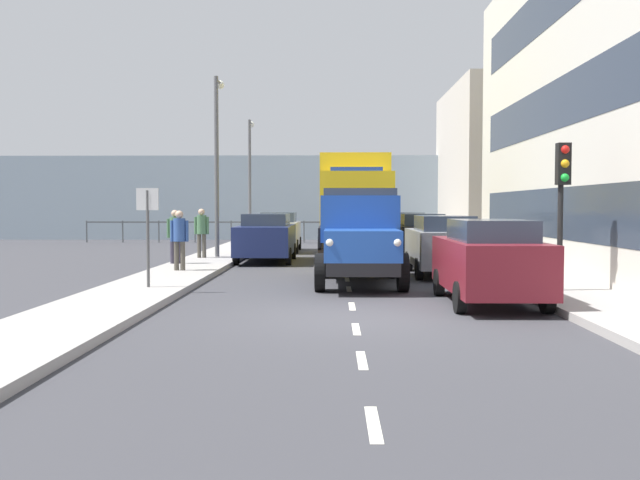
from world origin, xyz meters
The scene contains 22 objects.
ground_plane centered at (0.00, -7.90, 0.00)m, with size 80.00×80.00×0.00m, color #38383D.
sidewalk_left centered at (-4.76, -7.90, 0.07)m, with size 2.06×37.28×0.15m, color #9E9993.
sidewalk_right centered at (4.76, -7.90, 0.07)m, with size 2.06×37.28×0.15m, color #9E9993.
road_centreline_markings centered at (0.00, -6.52, 0.00)m, with size 0.12×31.64×0.01m.
building_far_block centered at (-9.36, -24.80, 4.10)m, with size 7.14×10.31×8.21m.
sea_horizon centered at (0.00, -29.54, 2.50)m, with size 80.00×0.80×5.00m, color #8C9EAD.
seawall_railing centered at (0.00, -25.94, 0.92)m, with size 28.08×0.08×1.20m.
truck_vintage_blue centered at (-0.28, -5.07, 1.18)m, with size 2.17×5.64×2.43m.
lorry_cargo_yellow centered at (-0.40, -13.93, 2.08)m, with size 2.58×8.20×3.87m.
car_maroon_kerbside_near centered at (-2.78, -1.71, 0.89)m, with size 1.79×4.18×1.72m.
car_grey_kerbside_1 centered at (-2.78, -7.71, 0.90)m, with size 1.85×4.27×1.72m.
car_black_kerbside_2 centered at (-2.78, -12.99, 0.89)m, with size 1.81×4.07×1.72m.
car_white_kerbside_3 centered at (-2.78, -18.40, 0.90)m, with size 1.75×4.54×1.72m.
car_navy_oppositeside_0 centered at (2.78, -12.51, 0.90)m, with size 1.96×4.49×1.72m.
car_silver_oppositeside_1 centered at (2.78, -18.23, 0.90)m, with size 1.84×4.11×1.72m.
pedestrian_with_bag centered at (4.79, -7.50, 1.16)m, with size 0.53×0.34×1.72m.
pedestrian_near_railing centered at (5.46, -9.91, 1.16)m, with size 0.53×0.34×1.72m.
pedestrian_strolling centered at (5.09, -12.48, 1.18)m, with size 0.53×0.34×1.75m.
traffic_light_near centered at (-4.58, -2.79, 2.47)m, with size 0.28×0.41×3.20m.
lamp_post_promenade centered at (4.62, -13.14, 4.04)m, with size 0.32×1.14×6.54m.
lamp_post_far centered at (4.82, -24.85, 3.98)m, with size 0.32×1.14×6.42m.
street_sign centered at (4.59, -3.31, 1.68)m, with size 0.50×0.07×2.25m.
Camera 1 is at (0.37, 12.56, 1.99)m, focal length 39.51 mm.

